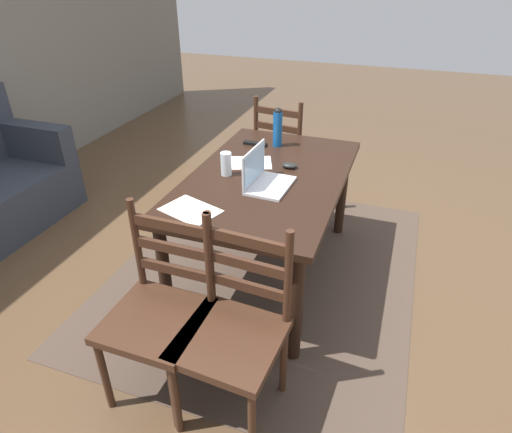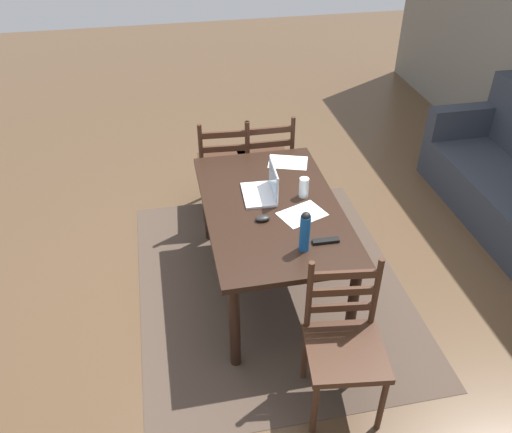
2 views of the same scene
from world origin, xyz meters
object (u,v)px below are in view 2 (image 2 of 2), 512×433
at_px(chair_left_far, 266,162).
at_px(computer_mouse, 263,218).
at_px(laptop, 265,188).
at_px(dining_table, 272,217).
at_px(chair_right_far, 344,345).
at_px(chair_left_near, 224,167).
at_px(drinking_glass, 304,187).
at_px(tv_remote, 326,241).
at_px(water_bottle, 305,231).

xyz_separation_m(chair_left_far, computer_mouse, (1.19, -0.28, 0.29)).
bearing_deg(chair_left_far, laptop, -12.62).
distance_m(dining_table, chair_right_far, 1.07).
distance_m(chair_left_near, drinking_glass, 1.11).
height_order(chair_left_near, chair_right_far, same).
height_order(chair_left_near, tv_remote, chair_left_near).
xyz_separation_m(dining_table, laptop, (-0.14, -0.02, 0.15)).
height_order(water_bottle, computer_mouse, water_bottle).
relative_size(chair_left_far, laptop, 2.88).
xyz_separation_m(chair_left_near, chair_left_far, (0.00, 0.37, 0.00)).
bearing_deg(laptop, dining_table, 7.33).
bearing_deg(drinking_glass, chair_left_far, -176.48).
distance_m(chair_left_far, drinking_glass, 1.03).
bearing_deg(tv_remote, laptop, 25.12).
height_order(dining_table, drinking_glass, drinking_glass).
distance_m(chair_left_near, laptop, 0.97).
bearing_deg(computer_mouse, water_bottle, 26.25).
xyz_separation_m(dining_table, chair_left_near, (-1.04, -0.19, -0.18)).
distance_m(chair_left_far, water_bottle, 1.59).
height_order(dining_table, laptop, laptop).
height_order(laptop, water_bottle, water_bottle).
height_order(chair_left_near, water_bottle, water_bottle).
bearing_deg(chair_left_near, tv_remote, 16.01).
height_order(chair_left_far, laptop, laptop).
relative_size(chair_left_near, tv_remote, 5.59).
xyz_separation_m(chair_right_far, drinking_glass, (-1.12, 0.05, 0.34)).
height_order(chair_right_far, laptop, laptop).
relative_size(laptop, tv_remote, 1.94).
distance_m(chair_left_near, tv_remote, 1.58).
bearing_deg(dining_table, drinking_glass, 106.86).
bearing_deg(computer_mouse, dining_table, 144.61).
xyz_separation_m(dining_table, computer_mouse, (0.15, -0.10, 0.11)).
relative_size(chair_left_near, water_bottle, 3.46).
bearing_deg(laptop, chair_right_far, 9.95).
bearing_deg(laptop, computer_mouse, -15.19).
xyz_separation_m(dining_table, chair_right_far, (1.04, 0.19, -0.18)).
distance_m(chair_left_far, tv_remote, 1.52).
bearing_deg(chair_left_near, laptop, 10.60).
height_order(chair_left_far, drinking_glass, chair_left_far).
height_order(chair_left_near, computer_mouse, chair_left_near).
height_order(dining_table, chair_left_near, chair_left_near).
bearing_deg(water_bottle, computer_mouse, -151.17).
bearing_deg(water_bottle, chair_left_near, -169.77).
bearing_deg(chair_right_far, computer_mouse, -162.17).
xyz_separation_m(chair_left_near, laptop, (0.90, 0.17, 0.33)).
xyz_separation_m(chair_left_near, tv_remote, (1.49, 0.43, 0.28)).
height_order(laptop, tv_remote, laptop).
relative_size(chair_left_far, chair_right_far, 1.00).
height_order(drinking_glass, tv_remote, drinking_glass).
distance_m(chair_left_far, chair_right_far, 2.08).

